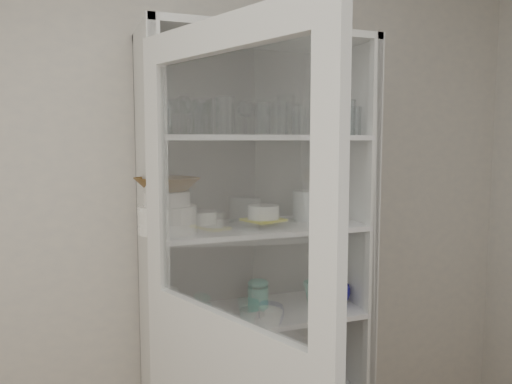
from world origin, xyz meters
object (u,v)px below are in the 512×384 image
object	(u,v)px
glass_platter	(264,223)
measuring_cups	(250,313)
goblet_0	(184,114)
white_ramekin	(264,212)
plate_stack_back	(195,217)
goblet_1	(246,116)
goblet_2	(274,118)
pantry_cabinet	(251,290)
terracotta_bowl	(167,184)
yellow_trivet	(264,220)
white_canister	(165,304)
mug_blue	(337,294)
tin_box	(287,380)
goblet_3	(319,120)
mug_white	(332,301)
cream_bowl	(167,199)
grey_bowl_stack	(308,205)
teal_jar	(258,295)
mug_teal	(314,292)
plate_stack_front	(168,219)

from	to	relation	value
glass_platter	measuring_cups	xyz separation A→B (m)	(-0.08, -0.05, -0.39)
goblet_0	white_ramekin	world-z (taller)	goblet_0
plate_stack_back	white_ramekin	distance (m)	0.32
goblet_1	goblet_2	distance (m)	0.14
pantry_cabinet	terracotta_bowl	world-z (taller)	pantry_cabinet
yellow_trivet	white_canister	distance (m)	0.57
terracotta_bowl	pantry_cabinet	bearing A→B (deg)	16.29
goblet_0	terracotta_bowl	bearing A→B (deg)	-125.90
plate_stack_back	mug_blue	distance (m)	0.77
white_canister	tin_box	size ratio (longest dim) A/B	0.65
goblet_0	goblet_3	world-z (taller)	goblet_0
goblet_2	measuring_cups	distance (m)	0.90
mug_white	white_canister	world-z (taller)	white_canister
cream_bowl	mug_blue	distance (m)	0.95
goblet_2	tin_box	bearing A→B (deg)	-66.80
tin_box	white_ramekin	bearing A→B (deg)	-167.37
goblet_1	terracotta_bowl	bearing A→B (deg)	-158.28
pantry_cabinet	cream_bowl	distance (m)	0.63
goblet_0	glass_platter	xyz separation A→B (m)	(0.33, -0.11, -0.49)
white_ramekin	grey_bowl_stack	size ratio (longest dim) A/B	0.96
plate_stack_back	grey_bowl_stack	distance (m)	0.54
goblet_3	tin_box	world-z (taller)	goblet_3
goblet_0	goblet_2	bearing A→B (deg)	1.26
goblet_3	plate_stack_back	bearing A→B (deg)	175.10
white_canister	goblet_3	bearing A→B (deg)	3.85
white_ramekin	mug_white	size ratio (longest dim) A/B	1.27
teal_jar	measuring_cups	bearing A→B (deg)	-125.87
teal_jar	measuring_cups	distance (m)	0.14
goblet_0	mug_teal	world-z (taller)	goblet_0
pantry_cabinet	white_ramekin	xyz separation A→B (m)	(0.03, -0.08, 0.38)
glass_platter	yellow_trivet	xyz separation A→B (m)	(0.00, 0.00, 0.01)
glass_platter	grey_bowl_stack	xyz separation A→B (m)	(0.25, 0.05, 0.06)
mug_blue	mug_white	size ratio (longest dim) A/B	1.09
cream_bowl	terracotta_bowl	xyz separation A→B (m)	(-0.00, 0.00, 0.06)
mug_teal	tin_box	bearing A→B (deg)	-174.97
terracotta_bowl	white_ramekin	size ratio (longest dim) A/B	1.70
mug_blue	goblet_0	bearing A→B (deg)	155.08
plate_stack_back	tin_box	distance (m)	0.91
plate_stack_front	terracotta_bowl	bearing A→B (deg)	0.00
terracotta_bowl	cream_bowl	bearing A→B (deg)	0.00
goblet_1	glass_platter	world-z (taller)	goblet_1
pantry_cabinet	goblet_2	world-z (taller)	pantry_cabinet
glass_platter	grey_bowl_stack	size ratio (longest dim) A/B	2.11
terracotta_bowl	teal_jar	bearing A→B (deg)	12.35
cream_bowl	mug_blue	size ratio (longest dim) A/B	1.56
glass_platter	plate_stack_back	bearing A→B (deg)	150.41
glass_platter	grey_bowl_stack	bearing A→B (deg)	12.05
pantry_cabinet	yellow_trivet	bearing A→B (deg)	-71.12
glass_platter	tin_box	distance (m)	0.79
white_ramekin	tin_box	world-z (taller)	white_ramekin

